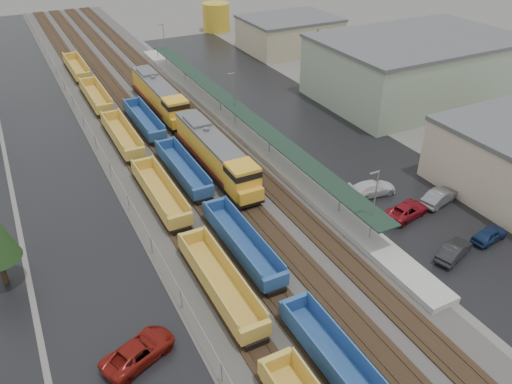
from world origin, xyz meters
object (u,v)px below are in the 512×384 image
locomotive_lead (216,154)px  parked_car_east_d (490,235)px  locomotive_trail (160,96)px  well_string_blue (242,243)px  parked_car_east_a (454,251)px  parked_car_west_c (139,351)px  well_string_yellow (160,193)px  storage_tank (216,17)px  parked_car_east_e (439,197)px  parked_car_east_b (407,210)px  parked_car_east_c (372,188)px

locomotive_lead → parked_car_east_d: 30.37m
locomotive_trail → well_string_blue: 36.27m
parked_car_east_a → parked_car_east_d: size_ratio=1.13×
parked_car_west_c → locomotive_lead: bearing=-57.5°
well_string_yellow → storage_tank: (34.81, 64.82, 1.94)m
storage_tank → parked_car_east_e: size_ratio=1.25×
locomotive_lead → well_string_yellow: locomotive_lead is taller
storage_tank → parked_car_east_e: bearing=-95.9°
parked_car_west_c → parked_car_east_d: 34.08m
parked_car_east_b → parked_car_east_d: 8.08m
parked_car_east_c → parked_car_east_d: (4.70, -11.92, -0.09)m
locomotive_trail → parked_car_east_d: 48.85m
locomotive_lead → locomotive_trail: (0.00, 21.00, 0.00)m
parked_car_west_c → locomotive_trail: bearing=-42.4°
parked_car_east_a → parked_car_east_e: size_ratio=0.94×
parked_car_west_c → parked_car_east_c: parked_car_east_c is taller
parked_car_east_a → well_string_blue: bearing=42.4°
parked_car_east_c → parked_car_east_e: size_ratio=1.11×
locomotive_lead → parked_car_east_d: (18.04, -24.37, -1.73)m
parked_car_east_c → parked_car_east_e: (5.27, -4.75, 0.02)m
parked_car_east_e → storage_tank: bearing=-19.5°
parked_car_east_e → locomotive_lead: bearing=33.7°
locomotive_trail → parked_car_east_a: 47.50m
storage_tank → parked_car_west_c: (-42.81, -84.33, -2.30)m
storage_tank → parked_car_east_b: 80.26m
locomotive_trail → parked_car_east_e: (18.61, -38.20, -1.62)m
locomotive_lead → parked_car_east_b: size_ratio=3.86×
well_string_yellow → parked_car_east_c: size_ratio=20.05×
locomotive_trail → parked_car_west_c: locomotive_trail is taller
locomotive_trail → well_string_blue: bearing=-96.3°
storage_tank → parked_car_west_c: 94.60m
locomotive_lead → parked_car_east_a: (13.06, -24.64, -1.67)m
well_string_yellow → storage_tank: size_ratio=17.70×
well_string_blue → parked_car_east_e: well_string_blue is taller
locomotive_lead → well_string_yellow: size_ratio=0.18×
well_string_blue → storage_tank: 82.66m
well_string_blue → storage_tank: size_ratio=12.38×
storage_tank → parked_car_east_d: storage_tank is taller
storage_tank → locomotive_lead: bearing=-113.5°
locomotive_trail → storage_tank: bearing=56.6°
parked_car_east_d → parked_car_east_a: bearing=86.1°
locomotive_lead → locomotive_trail: same height
parked_car_east_d → parked_car_east_e: 7.19m
well_string_yellow → well_string_blue: 12.51m
storage_tank → locomotive_trail: bearing=-123.4°
parked_car_east_d → parked_car_east_c: bearing=14.5°
storage_tank → parked_car_east_d: bearing=-95.8°
well_string_yellow → locomotive_lead: bearing=21.6°
locomotive_lead → well_string_blue: locomotive_lead is taller
locomotive_lead → parked_car_east_c: 18.32m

